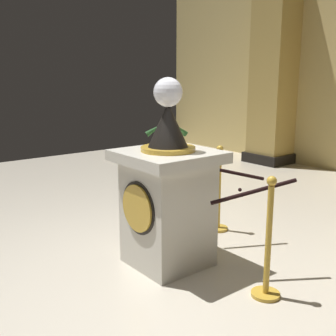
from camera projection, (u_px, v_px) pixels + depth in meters
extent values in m
plane|color=beige|center=(169.00, 276.00, 3.80)|extent=(12.25, 12.25, 0.00)
cube|color=beige|center=(168.00, 213.00, 3.96)|extent=(0.67, 0.67, 1.01)
cube|color=beige|center=(168.00, 156.00, 3.84)|extent=(0.84, 0.84, 0.10)
cylinder|color=gold|center=(137.00, 208.00, 3.72)|extent=(0.44, 0.03, 0.44)
cylinder|color=black|center=(138.00, 208.00, 3.73)|extent=(0.49, 0.01, 0.49)
cylinder|color=gold|center=(168.00, 149.00, 3.83)|extent=(0.50, 0.50, 0.04)
cone|color=black|center=(168.00, 125.00, 3.78)|extent=(0.37, 0.37, 0.40)
cylinder|color=gold|center=(168.00, 103.00, 3.74)|extent=(0.03, 0.03, 0.07)
sphere|color=silver|center=(168.00, 92.00, 3.72)|extent=(0.26, 0.26, 0.26)
cylinder|color=gold|center=(265.00, 294.00, 3.46)|extent=(0.24, 0.24, 0.03)
cylinder|color=gold|center=(268.00, 243.00, 3.36)|extent=(0.05, 0.05, 0.94)
sphere|color=gold|center=(272.00, 181.00, 3.24)|extent=(0.08, 0.08, 0.08)
cylinder|color=gold|center=(218.00, 228.00, 4.94)|extent=(0.24, 0.24, 0.03)
cylinder|color=gold|center=(219.00, 192.00, 4.84)|extent=(0.05, 0.05, 0.93)
sphere|color=gold|center=(220.00, 149.00, 4.73)|extent=(0.08, 0.08, 0.08)
cylinder|color=black|center=(254.00, 192.00, 3.66)|extent=(0.42, 0.69, 0.22)
cylinder|color=black|center=(229.00, 172.00, 4.40)|extent=(0.42, 0.69, 0.22)
sphere|color=black|center=(240.00, 190.00, 4.05)|extent=(0.04, 0.04, 0.04)
cube|color=black|center=(270.00, 157.00, 8.76)|extent=(0.85, 0.85, 0.20)
cube|color=tan|center=(275.00, 71.00, 8.37)|extent=(0.74, 0.74, 3.73)
cylinder|color=black|center=(167.00, 164.00, 7.64)|extent=(0.55, 0.55, 0.40)
cylinder|color=brown|center=(167.00, 145.00, 7.56)|extent=(0.08, 0.08, 0.29)
cone|color=#2D662D|center=(175.00, 130.00, 7.35)|extent=(0.42, 0.12, 0.24)
cone|color=#2D662D|center=(178.00, 128.00, 7.56)|extent=(0.20, 0.38, 0.35)
cone|color=#2D662D|center=(171.00, 127.00, 7.69)|extent=(0.27, 0.36, 0.35)
cone|color=#2D662D|center=(162.00, 127.00, 7.67)|extent=(0.39, 0.14, 0.32)
cone|color=#2D662D|center=(156.00, 128.00, 7.50)|extent=(0.30, 0.37, 0.33)
cone|color=#2D662D|center=(162.00, 130.00, 7.33)|extent=(0.21, 0.39, 0.33)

